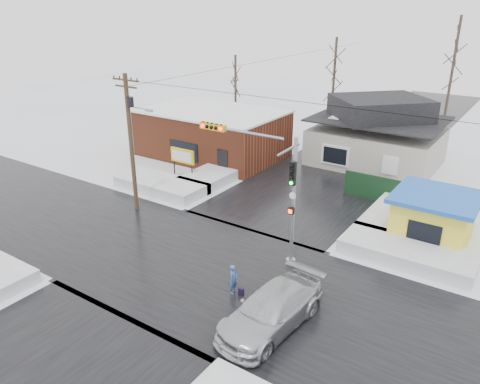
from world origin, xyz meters
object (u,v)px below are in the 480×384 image
Objects in this scene: traffic_signal at (267,179)px; pedestrian at (234,280)px; car at (271,310)px; utility_pole at (131,136)px; marquee_sign at (182,157)px; kiosk at (433,217)px.

pedestrian is (0.58, -3.87, -3.79)m from traffic_signal.
traffic_signal reaches higher than car.
utility_pole is 1.55× the size of car.
marquee_sign is at bearing 45.00° from pedestrian.
kiosk is at bearing 44.84° from traffic_signal.
car is (2.76, -1.15, 0.09)m from pedestrian.
kiosk is at bearing 77.87° from car.
marquee_sign reaches higher than car.
utility_pole is 18.95m from kiosk.
kiosk reaches higher than car.
kiosk is 0.79× the size of car.
marquee_sign is 18.78m from car.
pedestrian is at bearing -40.89° from marquee_sign.
traffic_signal reaches higher than pedestrian.
utility_pole is at bearing 163.02° from car.
marquee_sign is at bearing 147.07° from car.
car is at bearing -22.07° from utility_pole.
kiosk is at bearing 1.55° from marquee_sign.
kiosk is 3.07× the size of pedestrian.
utility_pole is at bearing 177.05° from traffic_signal.
kiosk is at bearing -34.88° from pedestrian.
utility_pole is 3.53× the size of marquee_sign.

